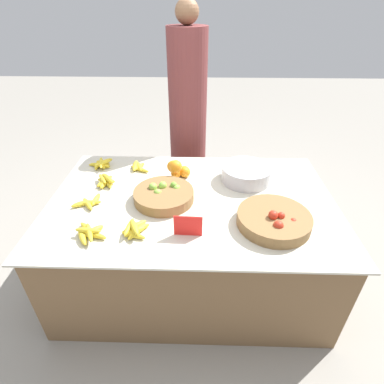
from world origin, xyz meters
The scene contains 14 objects.
ground_plane centered at (0.00, 0.00, 0.00)m, with size 12.00×12.00×0.00m, color gray.
market_table centered at (0.00, 0.00, 0.32)m, with size 1.67×1.09×0.63m.
lime_bowl centered at (-0.16, -0.01, 0.67)m, with size 0.35×0.35×0.09m.
tomato_basket centered at (0.43, -0.23, 0.67)m, with size 0.38×0.38×0.10m.
orange_pile centered at (-0.10, 0.24, 0.70)m, with size 0.15×0.14×0.14m.
metal_bowl centered at (0.34, 0.23, 0.68)m, with size 0.32×0.32×0.10m.
price_sign centered at (-0.01, -0.32, 0.69)m, with size 0.14×0.01×0.12m.
banana_bunch_middle_left centered at (-0.28, -0.31, 0.65)m, with size 0.14×0.16×0.06m.
banana_bunch_middle_right centered at (-0.38, 0.36, 0.65)m, with size 0.15×0.16×0.04m.
banana_bunch_back_center centered at (-0.55, 0.15, 0.66)m, with size 0.14×0.16×0.06m.
banana_bunch_front_left centered at (-0.65, 0.38, 0.65)m, with size 0.17×0.16×0.06m.
banana_bunch_front_right centered at (-0.59, -0.07, 0.65)m, with size 0.17×0.17×0.03m.
banana_bunch_front_center centered at (-0.50, -0.34, 0.65)m, with size 0.18×0.18×0.05m.
vendor_person centered at (-0.06, 0.90, 0.76)m, with size 0.30×0.30×1.63m.
Camera 1 is at (0.04, -1.45, 1.64)m, focal length 28.00 mm.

